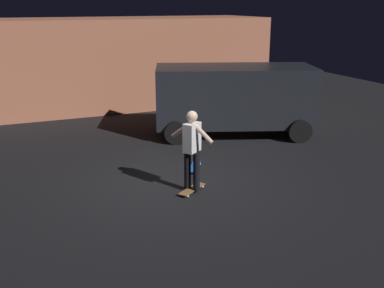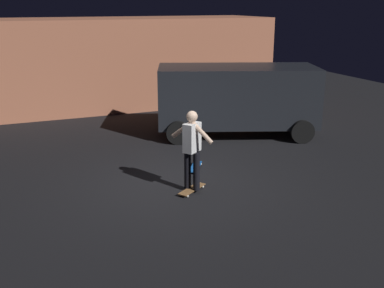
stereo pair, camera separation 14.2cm
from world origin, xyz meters
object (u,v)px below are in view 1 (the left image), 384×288
(parked_van, at_px, (235,96))
(skateboard_ridden, at_px, (192,189))
(skateboard_spare, at_px, (195,167))
(skater, at_px, (192,145))

(parked_van, distance_m, skateboard_ridden, 4.79)
(parked_van, relative_size, skateboard_ridden, 6.62)
(skateboard_ridden, distance_m, skateboard_spare, 1.38)
(parked_van, xyz_separation_m, skater, (-2.92, -3.64, -0.12))
(skateboard_ridden, relative_size, skateboard_spare, 0.98)
(skateboard_spare, bearing_deg, parked_van, 45.88)
(skateboard_ridden, bearing_deg, skateboard_spare, 64.55)
(parked_van, xyz_separation_m, skateboard_ridden, (-2.92, -3.64, -1.11))
(parked_van, xyz_separation_m, skateboard_spare, (-2.32, -2.39, -1.11))
(skateboard_ridden, height_order, skateboard_spare, same)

